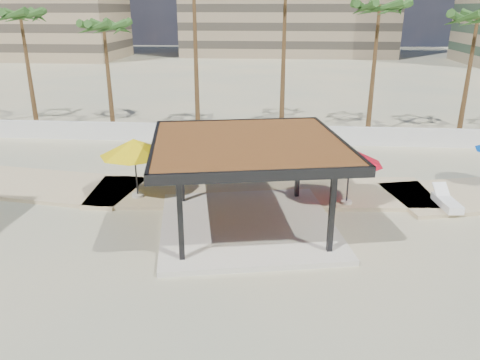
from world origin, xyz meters
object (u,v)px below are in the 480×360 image
object	(u,v)px
lounger_a	(163,171)
lounger_b	(447,202)
pavilion_central	(248,177)
umbrella_c	(350,156)

from	to	relation	value
lounger_a	lounger_b	xyz separation A→B (m)	(13.38, -2.96, -0.03)
lounger_a	lounger_b	distance (m)	13.71
pavilion_central	lounger_b	distance (m)	9.13
lounger_b	umbrella_c	bearing A→B (deg)	84.44
umbrella_c	lounger_a	size ratio (longest dim) A/B	1.55
pavilion_central	umbrella_c	xyz separation A→B (m)	(4.25, 2.45, 0.19)
lounger_a	lounger_b	size ratio (longest dim) A/B	1.16
pavilion_central	lounger_b	world-z (taller)	pavilion_central
pavilion_central	umbrella_c	bearing A→B (deg)	18.88
pavilion_central	lounger_b	xyz separation A→B (m)	(8.60, 2.49, -1.82)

